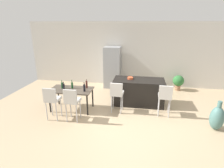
% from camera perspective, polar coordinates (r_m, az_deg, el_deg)
% --- Properties ---
extents(ground_plane, '(10.00, 10.00, 0.00)m').
position_cam_1_polar(ground_plane, '(5.99, 5.17, -9.67)').
color(ground_plane, tan).
extents(back_wall, '(10.00, 0.12, 2.90)m').
position_cam_1_polar(back_wall, '(8.48, 7.12, 9.17)').
color(back_wall, beige).
rests_on(back_wall, ground_plane).
extents(kitchen_island, '(1.80, 0.86, 0.92)m').
position_cam_1_polar(kitchen_island, '(6.66, 8.30, -2.41)').
color(kitchen_island, black).
rests_on(kitchen_island, ground_plane).
extents(bar_chair_left, '(0.41, 0.41, 1.05)m').
position_cam_1_polar(bar_chair_left, '(5.86, 1.52, -2.72)').
color(bar_chair_left, beige).
rests_on(bar_chair_left, ground_plane).
extents(bar_chair_middle, '(0.42, 0.42, 1.05)m').
position_cam_1_polar(bar_chair_middle, '(5.87, 16.33, -3.49)').
color(bar_chair_middle, beige).
rests_on(bar_chair_middle, ground_plane).
extents(dining_table, '(1.40, 0.77, 0.74)m').
position_cam_1_polar(dining_table, '(6.22, -12.71, -2.20)').
color(dining_table, '#4C4238').
rests_on(dining_table, ground_plane).
extents(dining_chair_near, '(0.40, 0.40, 1.05)m').
position_cam_1_polar(dining_chair_near, '(5.72, -18.42, -4.32)').
color(dining_chair_near, beige).
rests_on(dining_chair_near, ground_plane).
extents(dining_chair_far, '(0.41, 0.41, 1.05)m').
position_cam_1_polar(dining_chair_far, '(5.46, -12.51, -4.87)').
color(dining_chair_far, beige).
rests_on(dining_chair_far, ground_plane).
extents(wine_bottle_near, '(0.07, 0.07, 0.29)m').
position_cam_1_polar(wine_bottle_near, '(6.31, -15.42, -0.40)').
color(wine_bottle_near, '#194723').
rests_on(wine_bottle_near, dining_table).
extents(wine_bottle_middle, '(0.07, 0.07, 0.30)m').
position_cam_1_polar(wine_bottle_middle, '(6.23, -12.43, -0.35)').
color(wine_bottle_middle, '#194723').
rests_on(wine_bottle_middle, dining_table).
extents(wine_bottle_corner, '(0.06, 0.06, 0.28)m').
position_cam_1_polar(wine_bottle_corner, '(6.14, -14.94, -0.85)').
color(wine_bottle_corner, black).
rests_on(wine_bottle_corner, dining_table).
extents(wine_bottle_right, '(0.07, 0.07, 0.31)m').
position_cam_1_polar(wine_bottle_right, '(6.16, -7.99, -0.15)').
color(wine_bottle_right, '#471E19').
rests_on(wine_bottle_right, dining_table).
extents(wine_bottle_inner, '(0.07, 0.07, 0.31)m').
position_cam_1_polar(wine_bottle_inner, '(5.88, -8.69, -1.18)').
color(wine_bottle_inner, black).
rests_on(wine_bottle_inner, dining_table).
extents(wine_glass_left, '(0.07, 0.07, 0.17)m').
position_cam_1_polar(wine_glass_left, '(6.44, -15.23, 0.17)').
color(wine_glass_left, silver).
rests_on(wine_glass_left, dining_table).
extents(refrigerator, '(0.72, 0.68, 1.84)m').
position_cam_1_polar(refrigerator, '(8.25, 0.14, 5.29)').
color(refrigerator, '#939699').
rests_on(refrigerator, ground_plane).
extents(fruit_bowl, '(0.20, 0.20, 0.07)m').
position_cam_1_polar(fruit_bowl, '(6.55, 5.76, 1.89)').
color(fruit_bowl, '#C6512D').
rests_on(fruit_bowl, kitchen_island).
extents(floor_vase, '(0.38, 0.38, 0.85)m').
position_cam_1_polar(floor_vase, '(5.85, 30.12, -9.22)').
color(floor_vase, '#47706B').
rests_on(floor_vase, ground_plane).
extents(potted_plant, '(0.48, 0.48, 0.67)m').
position_cam_1_polar(potted_plant, '(8.44, 20.12, 0.76)').
color(potted_plant, '#996B4C').
rests_on(potted_plant, ground_plane).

